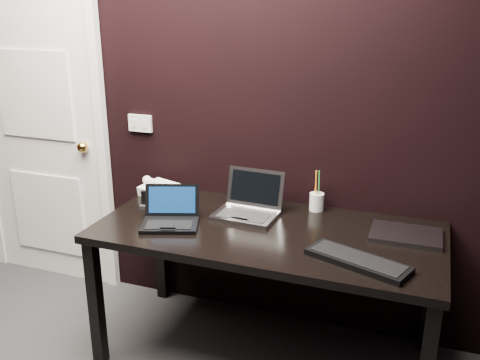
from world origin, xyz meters
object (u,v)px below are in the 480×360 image
(silver_laptop, at_px, (248,208))
(ext_keyboard, at_px, (358,260))
(netbook, at_px, (170,218))
(closed_laptop, at_px, (406,235))
(desk_phone, at_px, (159,189))
(desk, at_px, (267,243))
(mobile_phone, at_px, (146,202))
(door, at_px, (40,126))
(pen_cup, at_px, (317,201))

(silver_laptop, distance_m, ext_keyboard, 0.71)
(netbook, bearing_deg, closed_laptop, 12.56)
(desk_phone, bearing_deg, desk, -17.76)
(desk, distance_m, mobile_phone, 0.72)
(closed_laptop, height_order, mobile_phone, mobile_phone)
(closed_laptop, distance_m, mobile_phone, 1.36)
(netbook, xyz_separation_m, desk_phone, (-0.25, 0.35, 0.01))
(door, distance_m, pen_cup, 1.84)
(pen_cup, bearing_deg, door, 178.58)
(netbook, relative_size, silver_laptop, 1.05)
(silver_laptop, xyz_separation_m, pen_cup, (0.32, 0.19, 0.01))
(door, relative_size, ext_keyboard, 4.49)
(desk_phone, distance_m, pen_cup, 0.91)
(desk, bearing_deg, desk_phone, 162.24)
(netbook, distance_m, closed_laptop, 1.16)
(door, distance_m, desk_phone, 0.97)
(desk, bearing_deg, ext_keyboard, -23.73)
(door, distance_m, mobile_phone, 1.04)
(netbook, relative_size, pen_cup, 1.54)
(netbook, relative_size, closed_laptop, 1.04)
(pen_cup, bearing_deg, netbook, -145.84)
(desk, bearing_deg, netbook, -166.93)
(door, relative_size, mobile_phone, 22.56)
(closed_laptop, xyz_separation_m, desk_phone, (-1.38, 0.09, 0.03))
(door, relative_size, desk_phone, 9.00)
(desk, relative_size, netbook, 4.92)
(netbook, xyz_separation_m, pen_cup, (0.65, 0.44, 0.02))
(pen_cup, bearing_deg, mobile_phone, -161.75)
(netbook, xyz_separation_m, closed_laptop, (1.13, 0.25, -0.02))
(silver_laptop, relative_size, mobile_phone, 3.47)
(desk_phone, bearing_deg, door, 171.26)
(closed_laptop, bearing_deg, netbook, -167.44)
(door, height_order, pen_cup, door)
(silver_laptop, xyz_separation_m, mobile_phone, (-0.56, -0.10, -0.01))
(desk, bearing_deg, closed_laptop, 12.19)
(desk, height_order, desk_phone, desk_phone)
(desk_phone, bearing_deg, mobile_phone, -82.97)
(netbook, height_order, pen_cup, pen_cup)
(door, bearing_deg, closed_laptop, -5.83)
(door, bearing_deg, netbook, -22.56)
(silver_laptop, distance_m, pen_cup, 0.38)
(ext_keyboard, distance_m, pen_cup, 0.62)
(ext_keyboard, height_order, pen_cup, pen_cup)
(silver_laptop, bearing_deg, desk_phone, 170.69)
(closed_laptop, distance_m, desk_phone, 1.38)
(ext_keyboard, relative_size, pen_cup, 2.12)
(desk, bearing_deg, silver_laptop, 137.33)
(mobile_phone, xyz_separation_m, pen_cup, (0.88, 0.29, 0.02))
(ext_keyboard, relative_size, desk_phone, 2.01)
(desk_phone, xyz_separation_m, mobile_phone, (0.02, -0.19, -0.01))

